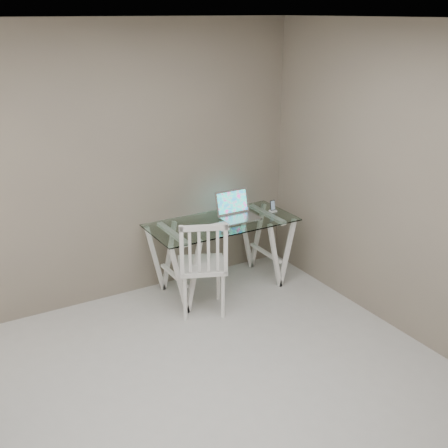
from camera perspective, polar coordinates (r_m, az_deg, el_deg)
The scene contains 7 objects.
room at distance 3.36m, azimuth -0.59°, elevation 3.00°, with size 4.50×4.52×2.71m.
desk at distance 5.81m, azimuth -0.21°, elevation -3.12°, with size 1.50×0.70×0.75m.
chair at distance 5.27m, azimuth -2.18°, elevation -3.99°, with size 0.58×0.58×0.97m.
laptop at distance 5.78m, azimuth 1.30°, elevation 1.29°, with size 0.38×0.33×0.26m.
keyboard at distance 5.55m, azimuth -0.94°, elevation -0.22°, with size 0.31×0.13×0.01m, color silver.
mouse at distance 5.43m, azimuth 0.10°, elevation -0.57°, with size 0.10×0.06×0.03m, color white.
phone_dock at distance 5.98m, azimuth 4.98°, elevation 1.58°, with size 0.07×0.07×0.12m.
Camera 1 is at (-1.65, -2.76, 2.75)m, focal length 45.00 mm.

